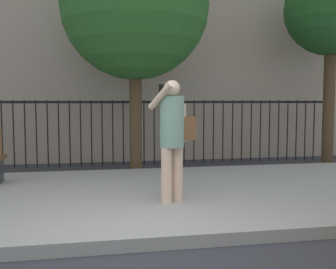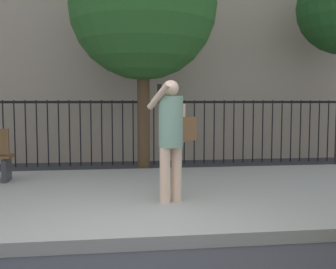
{
  "view_description": "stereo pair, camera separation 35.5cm",
  "coord_description": "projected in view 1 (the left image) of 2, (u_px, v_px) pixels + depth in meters",
  "views": [
    {
      "loc": [
        -0.44,
        -4.14,
        1.58
      ],
      "look_at": [
        0.7,
        1.77,
        1.08
      ],
      "focal_mm": 43.89,
      "sensor_mm": 36.0,
      "label": 1
    },
    {
      "loc": [
        -0.09,
        -4.19,
        1.58
      ],
      "look_at": [
        0.7,
        1.77,
        1.08
      ],
      "focal_mm": 43.89,
      "sensor_mm": 36.0,
      "label": 2
    }
  ],
  "objects": [
    {
      "name": "street_tree_mid",
      "position": [
        135.0,
        6.0,
        8.68
      ],
      "size": [
        3.14,
        3.14,
        5.17
      ],
      "color": "#4C3823",
      "rests_on": "ground"
    },
    {
      "name": "street_tree_near",
      "position": [
        332.0,
        10.0,
        9.77
      ],
      "size": [
        2.23,
        2.23,
        4.9
      ],
      "color": "#4C3823",
      "rests_on": "ground"
    },
    {
      "name": "iron_fence",
      "position": [
        107.0,
        124.0,
        9.95
      ],
      "size": [
        12.03,
        0.04,
        1.6
      ],
      "color": "black",
      "rests_on": "ground"
    },
    {
      "name": "pedestrian_on_phone",
      "position": [
        173.0,
        132.0,
        5.75
      ],
      "size": [
        0.72,
        0.59,
        1.71
      ],
      "color": "beige",
      "rests_on": "sidewalk"
    },
    {
      "name": "sidewalk",
      "position": [
        119.0,
        197.0,
        6.41
      ],
      "size": [
        28.0,
        4.4,
        0.15
      ],
      "primitive_type": "cube",
      "color": "#9E9B93",
      "rests_on": "ground"
    },
    {
      "name": "ground_plane",
      "position": [
        134.0,
        253.0,
        4.26
      ],
      "size": [
        60.0,
        60.0,
        0.0
      ],
      "primitive_type": "plane",
      "color": "#333338"
    }
  ]
}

